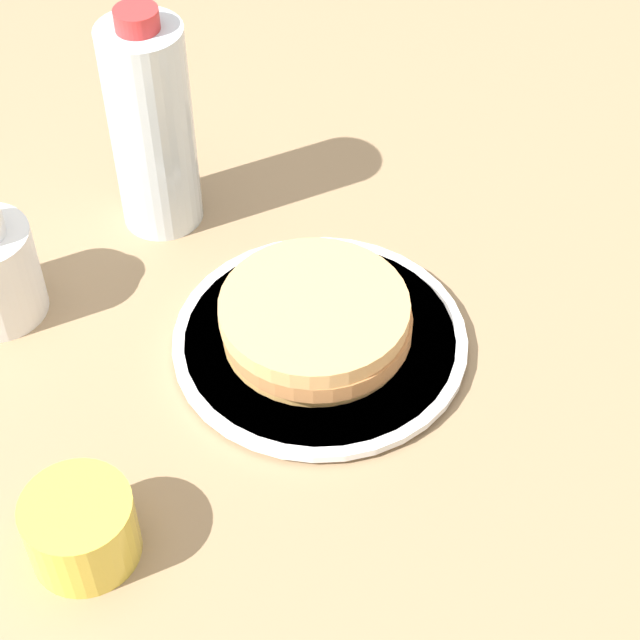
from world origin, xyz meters
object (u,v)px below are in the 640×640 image
Objects in this scene: juice_glass at (81,528)px; water_bottle_near at (152,127)px; pancake_stack at (316,321)px; plate at (320,341)px.

water_bottle_near is (-0.14, -0.34, 0.08)m from juice_glass.
pancake_stack is 0.26m from juice_glass.
plate is at bearing -154.61° from pancake_stack.
juice_glass is at bearing 29.46° from pancake_stack.
pancake_stack is at bearing -150.54° from juice_glass.
pancake_stack is at bearing 25.39° from plate.
plate is 1.13× the size of water_bottle_near.
juice_glass is 0.38m from water_bottle_near.
pancake_stack is 0.24m from water_bottle_near.
pancake_stack is 2.06× the size of juice_glass.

